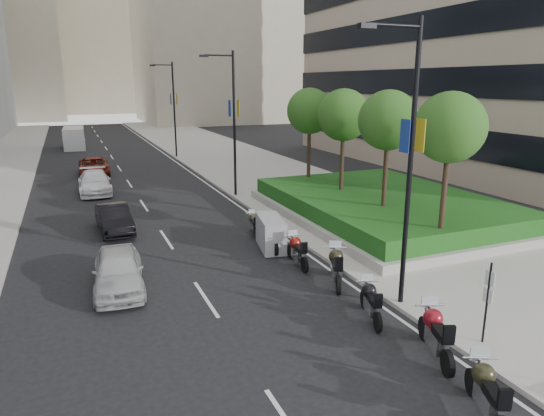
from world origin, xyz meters
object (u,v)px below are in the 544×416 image
motorcycle_1 (435,333)px  lamp_post_0 (407,154)px  motorcycle_5 (271,233)px  car_c (95,182)px  motorcycle_6 (254,224)px  lamp_post_2 (172,105)px  motorcycle_4 (297,251)px  motorcycle_0 (487,392)px  car_a (118,270)px  delivery_van (74,139)px  lamp_post_1 (232,117)px  car_b (114,219)px  motorcycle_2 (371,302)px  motorcycle_3 (336,267)px  parking_sign (487,299)px  car_d (94,166)px

motorcycle_1 → lamp_post_0: bearing=3.9°
motorcycle_5 → car_c: 16.21m
motorcycle_6 → car_c: 14.25m
lamp_post_2 → motorcycle_4: bearing=-92.6°
motorcycle_0 → car_a: bearing=58.2°
motorcycle_6 → delivery_van: 37.69m
lamp_post_1 → car_b: bearing=-148.1°
motorcycle_2 → motorcycle_5: bearing=21.1°
motorcycle_3 → delivery_van: bearing=35.3°
lamp_post_2 → motorcycle_1: bearing=-91.4°
motorcycle_4 → car_b: size_ratio=0.55×
parking_sign → car_b: bearing=119.0°
lamp_post_0 → motorcycle_2: lamp_post_0 is taller
lamp_post_1 → delivery_van: size_ratio=1.62×
lamp_post_1 → motorcycle_5: size_ratio=3.63×
car_a → motorcycle_2: bearing=-32.5°
lamp_post_2 → motorcycle_2: (-1.28, -35.37, -4.49)m
motorcycle_2 → car_b: bearing=45.8°
lamp_post_1 → motorcycle_2: (-1.28, -17.37, -4.49)m
lamp_post_0 → car_d: size_ratio=1.84×
lamp_post_1 → motorcycle_6: size_ratio=4.59×
motorcycle_0 → delivery_van: bearing=33.0°
motorcycle_0 → motorcycle_5: motorcycle_5 is taller
motorcycle_1 → motorcycle_2: size_ratio=1.13×
lamp_post_1 → car_b: lamp_post_1 is taller
motorcycle_3 → motorcycle_6: bearing=30.9°
motorcycle_1 → motorcycle_2: motorcycle_1 is taller
parking_sign → car_a: 11.98m
car_b → delivery_van: delivery_van is taller
motorcycle_2 → car_c: 23.14m
car_b → parking_sign: bearing=-64.0°
parking_sign → car_a: size_ratio=0.59×
parking_sign → car_b: size_ratio=0.62×
lamp_post_2 → motorcycle_4: (-1.39, -30.33, -4.47)m
motorcycle_6 → car_d: 20.53m
motorcycle_3 → car_d: (-6.88, 26.23, 0.02)m
lamp_post_1 → motorcycle_6: (-1.58, -7.93, -4.54)m
motorcycle_5 → motorcycle_3: bearing=-159.6°
motorcycle_0 → motorcycle_3: bearing=19.8°
parking_sign → motorcycle_0: bearing=-134.8°
lamp_post_1 → car_d: bearing=123.7°
car_b → delivery_van: (-1.07, 33.89, 0.41)m
motorcycle_1 → car_b: bearing=46.0°
motorcycle_3 → car_d: car_d is taller
lamp_post_1 → motorcycle_2: size_ratio=4.32×
motorcycle_2 → car_b: size_ratio=0.51×
lamp_post_0 → car_b: lamp_post_0 is taller
motorcycle_2 → motorcycle_1: bearing=-152.6°
motorcycle_4 → car_c: car_c is taller
car_b → car_d: bearing=87.1°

